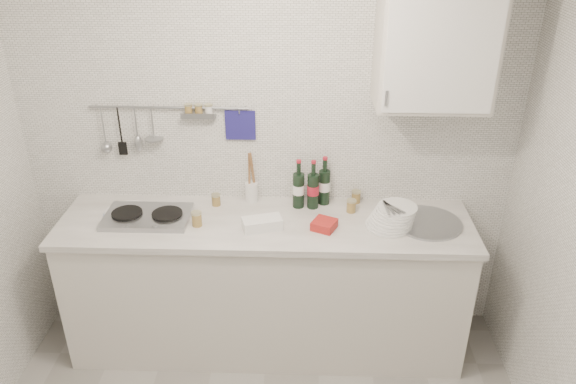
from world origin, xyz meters
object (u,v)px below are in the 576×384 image
object	(u,v)px
plate_stack_hob	(127,213)
plate_stack_sink	(393,217)
wine_bottles	(312,183)
utensil_crock	(251,189)
wall_cabinet	(436,41)

from	to	relation	value
plate_stack_hob	plate_stack_sink	bearing A→B (deg)	-2.51
wine_bottles	plate_stack_sink	bearing A→B (deg)	-25.38
plate_stack_sink	wine_bottles	xyz separation A→B (m)	(-0.47, 0.22, 0.10)
plate_stack_hob	utensil_crock	world-z (taller)	utensil_crock
plate_stack_sink	plate_stack_hob	bearing A→B (deg)	177.49
utensil_crock	wall_cabinet	bearing A→B (deg)	-7.36
plate_stack_hob	utensil_crock	xyz separation A→B (m)	(0.73, 0.20, 0.07)
utensil_crock	plate_stack_sink	bearing A→B (deg)	-17.87
wine_bottles	plate_stack_hob	bearing A→B (deg)	-172.17
plate_stack_hob	wine_bottles	distance (m)	1.13
wine_bottles	utensil_crock	size ratio (longest dim) A/B	0.93
wall_cabinet	utensil_crock	distance (m)	1.39
plate_stack_sink	utensil_crock	distance (m)	0.89
wall_cabinet	plate_stack_sink	bearing A→B (deg)	-138.15
plate_stack_sink	wall_cabinet	bearing A→B (deg)	41.85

